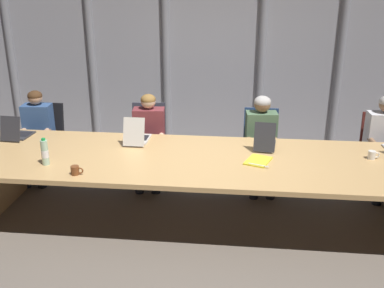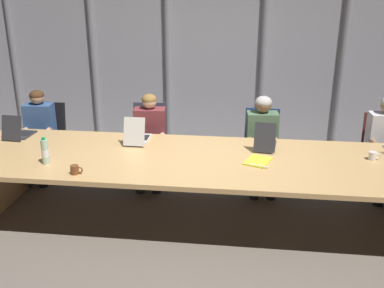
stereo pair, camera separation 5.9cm
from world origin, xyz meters
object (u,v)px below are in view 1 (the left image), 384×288
Objects in this scene: water_bottle_primary at (45,153)px; coffee_mug_far at (372,155)px; laptop_left_end at (17,133)px; office_chair_center at (259,157)px; laptop_center at (265,142)px; office_chair_left_end at (45,148)px; spiral_notepad at (258,161)px; person_left_end at (36,131)px; laptop_left_mid at (137,137)px; person_left_mid at (149,135)px; coffee_mug_near at (75,170)px; person_center at (262,137)px; office_chair_right_mid at (377,162)px; office_chair_left_mid at (148,151)px.

water_bottle_primary is 3.34m from coffee_mug_far.
laptop_left_end is 2.96m from office_chair_center.
laptop_center is at bearing 2.30° from office_chair_center.
spiral_notepad is (2.78, -1.08, 0.39)m from office_chair_left_end.
office_chair_left_end is 7.81× the size of coffee_mug_far.
water_bottle_primary reaches higher than spiral_notepad.
coffee_mug_far is (3.96, -0.23, -0.01)m from laptop_left_end.
laptop_center is at bearing 75.19° from person_left_end.
laptop_left_mid reaches higher than laptop_left_end.
person_left_mid is (-1.40, -0.16, 0.30)m from office_chair_center.
coffee_mug_near is at bearing 35.70° from office_chair_left_end.
water_bottle_primary reaches higher than office_chair_center.
office_chair_center is 0.82× the size of person_left_mid.
person_center reaches higher than laptop_center.
coffee_mug_far is 0.33× the size of spiral_notepad.
person_center reaches higher than office_chair_right_mid.
laptop_center is at bearing 60.67° from office_chair_left_mid.
water_bottle_primary is (0.66, -1.22, 0.21)m from person_left_end.
coffee_mug_far is (-0.34, -0.88, 0.43)m from office_chair_right_mid.
person_left_mid is at bearing 73.80° from coffee_mug_near.
office_chair_left_end is at bearing -94.39° from office_chair_left_mid.
office_chair_left_mid is (-1.45, 0.67, -0.43)m from laptop_center.
laptop_center is 0.38× the size of person_left_end.
office_chair_center is at bearing 32.27° from water_bottle_primary.
office_chair_left_mid is 0.84× the size of person_left_end.
laptop_center is at bearing 64.99° from person_left_mid.
water_bottle_primary is (-2.19, -1.39, 0.51)m from office_chair_center.
office_chair_left_mid is at bearing -81.77° from office_chair_right_mid.
person_center is (-1.44, -0.16, 0.32)m from office_chair_right_mid.
water_bottle_primary is at bearing -151.39° from spiral_notepad.
person_center is at bearing 7.35° from laptop_center.
office_chair_left_mid is at bearing 76.88° from coffee_mug_near.
coffee_mug_near is (-0.42, -1.43, 0.12)m from person_left_mid.
laptop_left_end is 0.34× the size of person_center.
water_bottle_primary is 0.77× the size of spiral_notepad.
laptop_center is 2.05m from coffee_mug_near.
coffee_mug_near is 1.81m from spiral_notepad.
person_left_mid reaches higher than water_bottle_primary.
office_chair_right_mid is (4.30, 0.66, -0.44)m from laptop_left_end.
laptop_left_mid is 1.51m from person_center.
person_left_end is at bearing -94.98° from person_left_mid.
water_bottle_primary is (-2.20, -1.23, 0.19)m from person_center.
office_chair_right_mid is 1.49m from person_center.
laptop_left_mid is 1.62m from office_chair_left_end.
office_chair_right_mid is at bearing 20.80° from water_bottle_primary.
laptop_left_mid is 3.65× the size of coffee_mug_far.
laptop_center is at bearing 99.09° from spiral_notepad.
person_left_end is 0.99× the size of person_center.
laptop_left_end is 0.34× the size of person_left_mid.
person_left_mid reaches higher than office_chair_right_mid.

